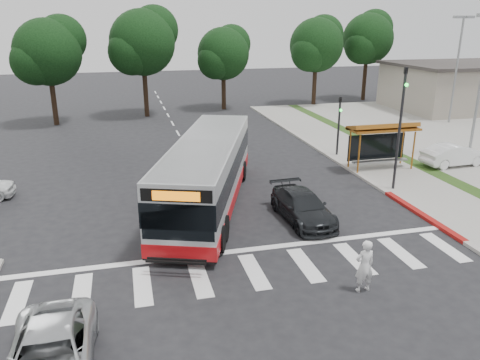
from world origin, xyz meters
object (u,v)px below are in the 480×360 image
object	(u,v)px
pedestrian	(364,266)
silver_suv_south	(50,357)
transit_bus	(208,174)
dark_sedan	(303,207)

from	to	relation	value
pedestrian	silver_suv_south	size ratio (longest dim) A/B	0.40
transit_bus	pedestrian	size ratio (longest dim) A/B	6.82
pedestrian	silver_suv_south	bearing A→B (deg)	8.04
pedestrian	silver_suv_south	xyz separation A→B (m)	(-9.64, -1.81, -0.28)
transit_bus	pedestrian	bearing A→B (deg)	-47.78
dark_sedan	silver_suv_south	xyz separation A→B (m)	(-9.82, -7.88, -0.01)
pedestrian	transit_bus	bearing A→B (deg)	-70.34
transit_bus	silver_suv_south	size ratio (longest dim) A/B	2.73
pedestrian	dark_sedan	size ratio (longest dim) A/B	0.41
pedestrian	dark_sedan	xyz separation A→B (m)	(0.19, 6.07, -0.27)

